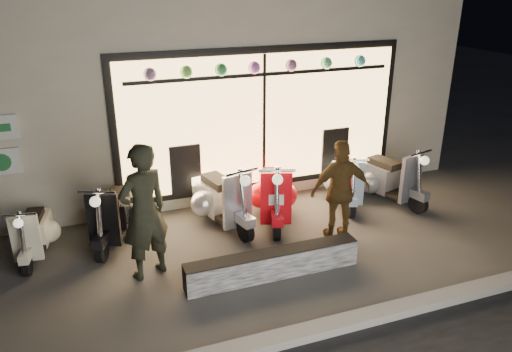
{
  "coord_description": "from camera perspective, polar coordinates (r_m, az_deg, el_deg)",
  "views": [
    {
      "loc": [
        -2.38,
        -6.31,
        4.03
      ],
      "look_at": [
        0.16,
        0.6,
        1.05
      ],
      "focal_mm": 35.0,
      "sensor_mm": 36.0,
      "label": 1
    }
  ],
  "objects": [
    {
      "name": "woman",
      "position": [
        8.04,
        9.65,
        -1.67
      ],
      "size": [
        1.03,
        0.53,
        1.68
      ],
      "primitive_type": "imported",
      "rotation": [
        0.0,
        0.0,
        3.01
      ],
      "color": "brown",
      "rests_on": "ground"
    },
    {
      "name": "shop_building",
      "position": [
        11.7,
        -8.34,
        12.34
      ],
      "size": [
        10.2,
        6.23,
        4.2
      ],
      "color": "beige",
      "rests_on": "ground"
    },
    {
      "name": "scooter_black",
      "position": [
        8.45,
        -15.71,
        -4.04
      ],
      "size": [
        0.86,
        1.48,
        1.08
      ],
      "rotation": [
        0.0,
        0.0,
        -0.39
      ],
      "color": "black",
      "rests_on": "ground"
    },
    {
      "name": "scooter_grey",
      "position": [
        9.83,
        14.57,
        -0.1
      ],
      "size": [
        0.76,
        1.55,
        1.1
      ],
      "rotation": [
        0.0,
        0.0,
        0.26
      ],
      "color": "black",
      "rests_on": "ground"
    },
    {
      "name": "scooter_blue",
      "position": [
        9.62,
        10.25,
        -0.42
      ],
      "size": [
        0.8,
        1.42,
        1.03
      ],
      "rotation": [
        0.0,
        0.0,
        -0.37
      ],
      "color": "black",
      "rests_on": "ground"
    },
    {
      "name": "kerb",
      "position": [
        6.32,
        7.1,
        -17.06
      ],
      "size": [
        40.0,
        0.25,
        0.12
      ],
      "primitive_type": "cube",
      "color": "slate",
      "rests_on": "ground"
    },
    {
      "name": "graffiti_barrier",
      "position": [
        7.22,
        1.94,
        -10.01
      ],
      "size": [
        2.57,
        0.28,
        0.4
      ],
      "primitive_type": "cube",
      "color": "black",
      "rests_on": "ground"
    },
    {
      "name": "ground",
      "position": [
        7.85,
        0.42,
        -8.83
      ],
      "size": [
        40.0,
        40.0,
        0.0
      ],
      "primitive_type": "plane",
      "color": "#383533",
      "rests_on": "ground"
    },
    {
      "name": "scooter_red",
      "position": [
        8.78,
        2.0,
        -1.94
      ],
      "size": [
        0.84,
        1.6,
        1.15
      ],
      "rotation": [
        0.0,
        0.0,
        -0.32
      ],
      "color": "black",
      "rests_on": "ground"
    },
    {
      "name": "scooter_cream",
      "position": [
        8.44,
        -23.99,
        -5.76
      ],
      "size": [
        0.54,
        1.28,
        0.91
      ],
      "rotation": [
        0.0,
        0.0,
        -0.16
      ],
      "color": "black",
      "rests_on": "ground"
    },
    {
      "name": "scooter_silver",
      "position": [
        8.63,
        -4.22,
        -2.44
      ],
      "size": [
        0.76,
        1.62,
        1.15
      ],
      "rotation": [
        0.0,
        0.0,
        0.23
      ],
      "color": "black",
      "rests_on": "ground"
    },
    {
      "name": "man",
      "position": [
        7.05,
        -12.69,
        -4.06
      ],
      "size": [
        0.85,
        0.72,
        1.99
      ],
      "primitive_type": "imported",
      "rotation": [
        0.0,
        0.0,
        3.54
      ],
      "color": "black",
      "rests_on": "ground"
    }
  ]
}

